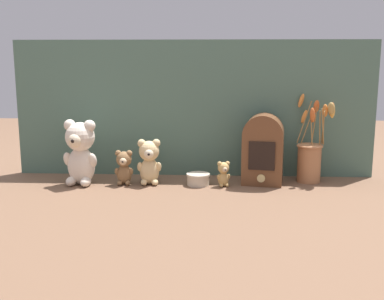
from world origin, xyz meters
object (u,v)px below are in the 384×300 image
object	(u,v)px
flower_vase	(311,155)
decorative_tin_tall	(198,179)
teddy_bear_large	(80,151)
vintage_radio	(263,148)
teddy_bear_medium	(149,161)
teddy_bear_tiny	(224,173)
teddy_bear_small	(124,167)

from	to	relation	value
flower_vase	decorative_tin_tall	bearing A→B (deg)	-171.00
teddy_bear_large	vintage_radio	xyz separation A→B (m)	(0.71, 0.05, 0.01)
teddy_bear_medium	teddy_bear_tiny	world-z (taller)	teddy_bear_medium
teddy_bear_large	teddy_bear_small	distance (m)	0.18
teddy_bear_small	flower_vase	size ratio (longest dim) A/B	0.39
teddy_bear_small	teddy_bear_medium	bearing A→B (deg)	5.85
teddy_bear_tiny	vintage_radio	world-z (taller)	vintage_radio
teddy_bear_small	flower_vase	distance (m)	0.74
teddy_bear_large	teddy_bear_tiny	bearing A→B (deg)	-0.27
teddy_bear_large	decorative_tin_tall	distance (m)	0.47
teddy_bear_large	teddy_bear_medium	bearing A→B (deg)	3.54
decorative_tin_tall	teddy_bear_tiny	bearing A→B (deg)	-10.17
teddy_bear_large	teddy_bear_small	size ratio (longest dim) A/B	1.88
teddy_bear_large	decorative_tin_tall	size ratio (longest dim) A/B	2.80
teddy_bear_small	decorative_tin_tall	xyz separation A→B (m)	(0.29, 0.01, -0.05)
teddy_bear_tiny	vintage_radio	bearing A→B (deg)	19.31
teddy_bear_large	teddy_bear_tiny	size ratio (longest dim) A/B	2.58
vintage_radio	decorative_tin_tall	world-z (taller)	vintage_radio
teddy_bear_small	decorative_tin_tall	size ratio (longest dim) A/B	1.49
teddy_bear_large	teddy_bear_tiny	world-z (taller)	teddy_bear_large
teddy_bear_small	teddy_bear_tiny	size ratio (longest dim) A/B	1.38
teddy_bear_medium	teddy_bear_small	xyz separation A→B (m)	(-0.10, -0.01, -0.02)
teddy_bear_large	vintage_radio	bearing A→B (deg)	4.13
vintage_radio	decorative_tin_tall	bearing A→B (deg)	-171.82
teddy_bear_medium	vintage_radio	distance (m)	0.45
teddy_bear_tiny	decorative_tin_tall	size ratio (longest dim) A/B	1.08
teddy_bear_medium	decorative_tin_tall	xyz separation A→B (m)	(0.19, -0.00, -0.07)
teddy_bear_small	decorative_tin_tall	world-z (taller)	teddy_bear_small
teddy_bear_tiny	teddy_bear_large	bearing A→B (deg)	179.73
flower_vase	teddy_bear_tiny	bearing A→B (deg)	-165.73
teddy_bear_medium	flower_vase	size ratio (longest dim) A/B	0.51
flower_vase	vintage_radio	xyz separation A→B (m)	(-0.19, -0.03, 0.03)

